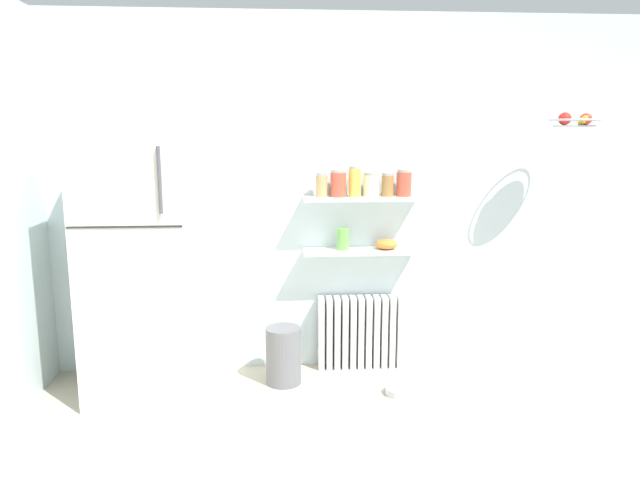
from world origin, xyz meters
The scene contains 17 objects.
ground_plane centered at (0.00, 0.50, 0.00)m, with size 7.04×7.04×0.00m, color #B2A893.
back_wall centered at (0.00, 2.05, 1.30)m, with size 7.04×0.10×2.60m, color silver.
refrigerator centered at (-1.47, 1.64, 0.92)m, with size 0.70×0.75×1.84m.
radiator centered at (0.06, 1.92, 0.28)m, with size 0.64×0.12×0.55m.
wall_shelf_lower centered at (0.06, 1.89, 0.91)m, with size 0.85×0.22×0.03m, color white.
wall_shelf_upper centered at (0.06, 1.89, 1.30)m, with size 0.85×0.22×0.03m, color white.
storage_jar_0 centered at (-0.24, 1.89, 1.39)m, with size 0.08×0.08×0.17m.
storage_jar_1 centered at (-0.12, 1.89, 1.40)m, with size 0.11×0.11×0.19m.
storage_jar_2 centered at (0.00, 1.89, 1.42)m, with size 0.09×0.09×0.22m.
storage_jar_3 centered at (0.12, 1.89, 1.39)m, with size 0.11×0.11×0.17m.
storage_jar_4 centered at (0.24, 1.89, 1.39)m, with size 0.09×0.09×0.17m.
storage_jar_5 centered at (0.36, 1.89, 1.40)m, with size 0.11×0.11×0.19m.
vase centered at (-0.08, 1.89, 1.00)m, with size 0.09×0.09×0.16m, color #66A84C.
shelf_bowl centered at (0.24, 1.89, 0.96)m, with size 0.16×0.16×0.07m, color orange.
trash_bin centered at (-0.53, 1.68, 0.21)m, with size 0.25×0.25×0.41m, color slate.
pet_food_bowl centered at (0.26, 1.43, 0.03)m, with size 0.19×0.19×0.05m, color #B7B7BC.
hanging_fruit_basket centered at (1.46, 1.63, 1.84)m, with size 0.34×0.34×0.10m.
Camera 1 is at (-0.55, -2.27, 1.77)m, focal length 32.93 mm.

